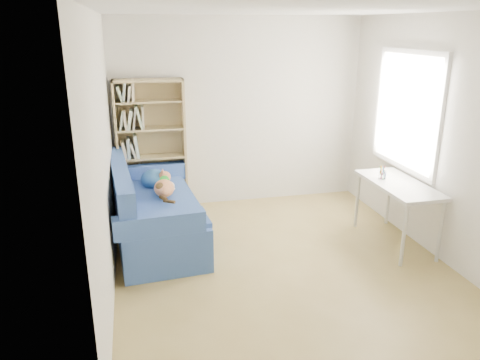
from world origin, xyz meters
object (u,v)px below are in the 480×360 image
object	(u,v)px
bookshelf	(152,153)
pen_cup	(382,174)
desk	(398,189)
sofa	(152,213)

from	to	relation	value
bookshelf	pen_cup	bearing A→B (deg)	-29.51
desk	pen_cup	xyz separation A→B (m)	(-0.11, 0.19, 0.14)
sofa	bookshelf	world-z (taller)	bookshelf
sofa	pen_cup	distance (m)	2.76
sofa	desk	distance (m)	2.88
bookshelf	desk	xyz separation A→B (m)	(2.70, -1.66, -0.16)
desk	pen_cup	size ratio (longest dim) A/B	7.29
pen_cup	sofa	bearing A→B (deg)	168.99
sofa	pen_cup	world-z (taller)	sofa
desk	bookshelf	bearing A→B (deg)	148.48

